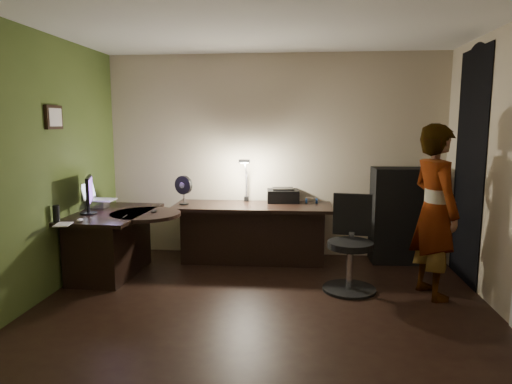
# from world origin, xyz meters

# --- Properties ---
(floor) EXTENTS (4.50, 4.00, 0.01)m
(floor) POSITION_xyz_m (0.00, 0.00, -0.01)
(floor) COLOR black
(floor) RESTS_ON ground
(ceiling) EXTENTS (4.50, 4.00, 0.01)m
(ceiling) POSITION_xyz_m (0.00, 0.00, 2.71)
(ceiling) COLOR silver
(ceiling) RESTS_ON floor
(wall_back) EXTENTS (4.50, 0.01, 2.70)m
(wall_back) POSITION_xyz_m (0.00, 2.00, 1.35)
(wall_back) COLOR #B8A88B
(wall_back) RESTS_ON floor
(wall_front) EXTENTS (4.50, 0.01, 2.70)m
(wall_front) POSITION_xyz_m (0.00, -2.00, 1.35)
(wall_front) COLOR #B8A88B
(wall_front) RESTS_ON floor
(wall_left) EXTENTS (0.01, 4.00, 2.70)m
(wall_left) POSITION_xyz_m (-2.25, 0.00, 1.35)
(wall_left) COLOR #B8A88B
(wall_left) RESTS_ON floor
(green_wall_overlay) EXTENTS (0.00, 4.00, 2.70)m
(green_wall_overlay) POSITION_xyz_m (-2.24, 0.00, 1.35)
(green_wall_overlay) COLOR #425623
(green_wall_overlay) RESTS_ON floor
(arched_doorway) EXTENTS (0.01, 0.90, 2.60)m
(arched_doorway) POSITION_xyz_m (2.24, 1.15, 1.30)
(arched_doorway) COLOR black
(arched_doorway) RESTS_ON floor
(framed_picture) EXTENTS (0.04, 0.30, 0.25)m
(framed_picture) POSITION_xyz_m (-2.22, 0.45, 1.85)
(framed_picture) COLOR black
(framed_picture) RESTS_ON wall_left
(desk_left) EXTENTS (0.86, 1.35, 0.76)m
(desk_left) POSITION_xyz_m (-1.83, 0.90, 0.38)
(desk_left) COLOR black
(desk_left) RESTS_ON floor
(desk_right) EXTENTS (2.02, 0.73, 0.76)m
(desk_right) POSITION_xyz_m (-0.24, 1.55, 0.38)
(desk_right) COLOR black
(desk_right) RESTS_ON floor
(cabinet) EXTENTS (0.83, 0.44, 1.23)m
(cabinet) POSITION_xyz_m (1.70, 1.78, 0.61)
(cabinet) COLOR black
(cabinet) RESTS_ON floor
(laptop_stand) EXTENTS (0.23, 0.19, 0.09)m
(laptop_stand) POSITION_xyz_m (-2.11, 1.15, 0.81)
(laptop_stand) COLOR silver
(laptop_stand) RESTS_ON desk_left
(laptop) EXTENTS (0.35, 0.33, 0.24)m
(laptop) POSITION_xyz_m (-2.07, 1.15, 0.97)
(laptop) COLOR silver
(laptop) RESTS_ON laptop_stand
(monitor) EXTENTS (0.26, 0.47, 0.31)m
(monitor) POSITION_xyz_m (-2.05, 0.77, 0.92)
(monitor) COLOR black
(monitor) RESTS_ON desk_left
(mouse) EXTENTS (0.07, 0.10, 0.03)m
(mouse) POSITION_xyz_m (-1.95, 0.35, 0.78)
(mouse) COLOR silver
(mouse) RESTS_ON desk_left
(phone) EXTENTS (0.09, 0.13, 0.01)m
(phone) POSITION_xyz_m (-1.35, 0.99, 0.77)
(phone) COLOR black
(phone) RESTS_ON desk_left
(pen) EXTENTS (0.03, 0.15, 0.01)m
(pen) POSITION_xyz_m (-1.57, 0.63, 0.77)
(pen) COLOR black
(pen) RESTS_ON desk_left
(speaker) EXTENTS (0.08, 0.08, 0.18)m
(speaker) POSITION_xyz_m (-2.17, 0.30, 0.85)
(speaker) COLOR black
(speaker) RESTS_ON desk_left
(notepad) EXTENTS (0.18, 0.23, 0.01)m
(notepad) POSITION_xyz_m (-2.04, 0.19, 0.77)
(notepad) COLOR silver
(notepad) RESTS_ON desk_left
(desk_fan) EXTENTS (0.27, 0.21, 0.37)m
(desk_fan) POSITION_xyz_m (-1.12, 1.51, 0.94)
(desk_fan) COLOR black
(desk_fan) RESTS_ON desk_right
(headphones) EXTENTS (0.17, 0.07, 0.08)m
(headphones) POSITION_xyz_m (0.51, 1.74, 0.80)
(headphones) COLOR #194495
(headphones) RESTS_ON desk_right
(printer) EXTENTS (0.44, 0.36, 0.18)m
(printer) POSITION_xyz_m (0.13, 1.80, 0.85)
(printer) COLOR black
(printer) RESTS_ON desk_right
(desk_lamp) EXTENTS (0.20, 0.29, 0.60)m
(desk_lamp) POSITION_xyz_m (-0.36, 1.83, 1.06)
(desk_lamp) COLOR black
(desk_lamp) RESTS_ON desk_right
(office_chair) EXTENTS (0.65, 0.65, 1.02)m
(office_chair) POSITION_xyz_m (0.90, 0.64, 0.51)
(office_chair) COLOR black
(office_chair) RESTS_ON floor
(person) EXTENTS (0.59, 0.73, 1.79)m
(person) POSITION_xyz_m (1.74, 0.60, 0.89)
(person) COLOR #D8A88C
(person) RESTS_ON floor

